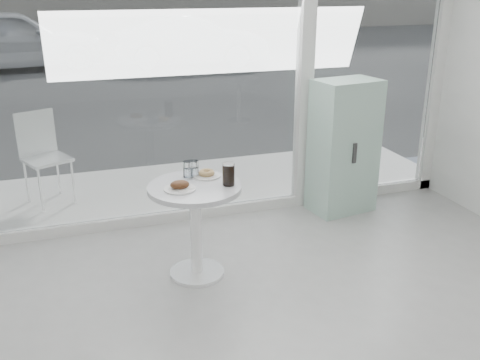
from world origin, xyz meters
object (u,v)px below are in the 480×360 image
object	(u,v)px
car_white	(11,39)
plate_fritter	(180,186)
main_table	(195,212)
cola_glass	(229,174)
plate_donut	(207,174)
water_tumbler_b	(194,169)
patio_chair	(43,151)
car_silver	(193,41)
mint_cabinet	(344,147)
water_tumbler_a	(188,170)

from	to	relation	value
car_white	plate_fritter	size ratio (longest dim) A/B	19.54
main_table	cola_glass	bearing A→B (deg)	-15.82
plate_donut	cola_glass	size ratio (longest dim) A/B	1.23
water_tumbler_b	plate_fritter	bearing A→B (deg)	-123.07
plate_donut	water_tumbler_b	world-z (taller)	water_tumbler_b
patio_chair	car_silver	size ratio (longest dim) A/B	0.23
water_tumbler_b	cola_glass	bearing A→B (deg)	-53.10
mint_cabinet	car_white	world-z (taller)	car_white
main_table	water_tumbler_b	bearing A→B (deg)	77.63
main_table	plate_fritter	size ratio (longest dim) A/B	3.20
plate_donut	cola_glass	distance (m)	0.27
car_white	plate_fritter	distance (m)	12.12
car_silver	plate_fritter	xyz separation A→B (m)	(-2.80, -11.22, 0.12)
main_table	mint_cabinet	size ratio (longest dim) A/B	0.57
patio_chair	plate_fritter	size ratio (longest dim) A/B	3.93
water_tumbler_b	main_table	bearing A→B (deg)	-102.37
plate_fritter	water_tumbler_b	xyz separation A→B (m)	(0.16, 0.25, 0.03)
patio_chair	car_silver	world-z (taller)	car_silver
car_silver	car_white	bearing A→B (deg)	93.34
car_white	water_tumbler_a	xyz separation A→B (m)	(2.05, -11.71, 0.03)
main_table	water_tumbler_a	bearing A→B (deg)	89.90
mint_cabinet	patio_chair	distance (m)	3.07
patio_chair	car_silver	distance (m)	10.02
mint_cabinet	plate_fritter	xyz separation A→B (m)	(-1.85, -0.88, 0.12)
main_table	water_tumbler_b	size ratio (longest dim) A/B	5.92
mint_cabinet	plate_donut	bearing A→B (deg)	-166.50
mint_cabinet	car_silver	size ratio (longest dim) A/B	0.33
main_table	car_white	xyz separation A→B (m)	(-2.05, 11.91, 0.25)
main_table	plate_donut	bearing A→B (deg)	49.28
patio_chair	car_white	distance (m)	10.05
plate_fritter	water_tumbler_a	distance (m)	0.28
patio_chair	water_tumbler_b	size ratio (longest dim) A/B	7.28
car_white	mint_cabinet	bearing A→B (deg)	-169.51
patio_chair	cola_glass	bearing A→B (deg)	-79.34
plate_fritter	plate_donut	xyz separation A→B (m)	(0.26, 0.21, -0.01)
main_table	car_silver	size ratio (longest dim) A/B	0.19
car_white	water_tumbler_a	bearing A→B (deg)	-178.44
mint_cabinet	water_tumbler_b	xyz separation A→B (m)	(-1.69, -0.63, 0.15)
patio_chair	water_tumbler_b	xyz separation A→B (m)	(1.19, -1.70, 0.24)
water_tumbler_b	cola_glass	xyz separation A→B (m)	(0.21, -0.28, 0.03)
plate_donut	water_tumbler_a	world-z (taller)	water_tumbler_a
cola_glass	patio_chair	bearing A→B (deg)	125.19
car_white	car_silver	size ratio (longest dim) A/B	1.14
main_table	cola_glass	size ratio (longest dim) A/B	4.32
plate_fritter	main_table	bearing A→B (deg)	22.07
cola_glass	water_tumbler_b	bearing A→B (deg)	126.90
car_silver	plate_donut	bearing A→B (deg)	179.26
mint_cabinet	plate_fritter	bearing A→B (deg)	-163.87
plate_fritter	mint_cabinet	bearing A→B (deg)	25.34
mint_cabinet	water_tumbler_a	distance (m)	1.85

